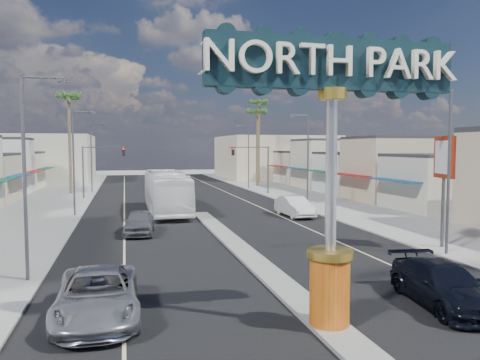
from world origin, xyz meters
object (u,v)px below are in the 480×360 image
streetlight_l_mid (75,157)px  streetlight_r_near (446,163)px  streetlight_l_far (93,154)px  bank_pylon_sign (444,164)px  streetlight_r_far (247,153)px  palm_left_far (69,102)px  traffic_signal_left (100,162)px  traffic_signal_right (254,160)px  streetlight_l_near (28,167)px  car_parked_left (139,222)px  suv_left (98,295)px  city_bus (166,192)px  palm_right_mid (257,116)px  streetlight_r_mid (306,156)px  car_parked_right (295,207)px  suv_right (443,285)px  gateway_sign (332,147)px  palm_right_far (259,107)px

streetlight_l_mid → streetlight_r_near: size_ratio=1.00×
streetlight_l_far → bank_pylon_sign: bearing=-61.6°
streetlight_r_far → palm_left_far: 24.38m
traffic_signal_left → traffic_signal_right: bearing=0.0°
streetlight_l_near → streetlight_l_mid: 20.00m
traffic_signal_right → streetlight_l_near: 39.26m
traffic_signal_right → car_parked_left: traffic_signal_right is taller
suv_left → car_parked_left: size_ratio=1.24×
traffic_signal_left → streetlight_r_near: size_ratio=0.67×
city_bus → traffic_signal_right: bearing=47.4°
streetlight_r_near → car_parked_left: streetlight_r_near is taller
streetlight_l_near → bank_pylon_sign: size_ratio=1.40×
palm_left_far → car_parked_left: 32.28m
streetlight_r_near → palm_right_mid: 46.40m
car_parked_left → city_bus: city_bus is taller
traffic_signal_left → car_parked_left: 24.06m
streetlight_l_near → suv_left: (3.05, -5.24, -4.24)m
traffic_signal_right → streetlight_r_mid: size_ratio=0.67×
traffic_signal_left → traffic_signal_right: same height
streetlight_l_near → car_parked_left: streetlight_l_near is taller
car_parked_right → suv_right: bearing=-99.3°
streetlight_r_mid → city_bus: bearing=176.6°
palm_right_mid → city_bus: bearing=-122.0°
gateway_sign → suv_right: (5.07, 1.07, -5.13)m
city_bus → streetlight_r_far: bearing=57.7°
streetlight_l_mid → suv_right: size_ratio=1.63×
streetlight_l_far → streetlight_r_near: size_ratio=1.00×
gateway_sign → car_parked_right: size_ratio=1.76×
streetlight_l_near → city_bus: (7.67, 20.79, -3.18)m
streetlight_r_far → car_parked_left: 35.58m
streetlight_r_far → bank_pylon_sign: (1.04, -40.46, -0.09)m
car_parked_right → city_bus: (-10.40, 5.20, 1.03)m
traffic_signal_right → car_parked_left: size_ratio=1.25×
streetlight_r_near → city_bus: bearing=122.4°
gateway_sign → traffic_signal_right: (9.18, 42.02, -1.65)m
streetlight_r_near → palm_right_mid: (2.57, 46.00, 5.54)m
streetlight_l_mid → streetlight_r_mid: size_ratio=1.00×
suv_right → car_parked_left: bearing=128.4°
traffic_signal_right → bank_pylon_sign: (2.29, -32.46, 0.70)m
traffic_signal_right → gateway_sign: bearing=-102.3°
gateway_sign → bank_pylon_sign: 14.96m
suv_left → city_bus: city_bus is taller
car_parked_left → palm_left_far: bearing=110.1°
city_bus → palm_right_far: bearing=59.9°
streetlight_l_far → bank_pylon_sign: 46.01m
streetlight_r_far → streetlight_l_near: bearing=-116.4°
bank_pylon_sign → car_parked_right: bearing=114.9°
streetlight_r_near → bank_pylon_sign: bearing=55.9°
traffic_signal_right → streetlight_r_near: bearing=-87.9°
streetlight_r_mid → palm_right_far: 33.14m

